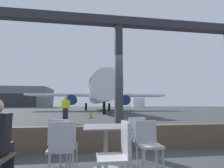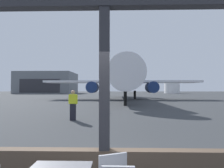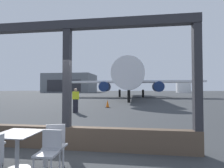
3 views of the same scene
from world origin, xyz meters
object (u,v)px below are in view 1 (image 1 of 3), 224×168
object	(u,v)px
dining_table	(106,145)
traffic_cone	(91,114)
cafe_chair_aisle_right	(141,136)
fuel_storage_tank	(138,103)
cafe_chair_side_extra	(148,141)
cafe_chair_aisle_left	(62,145)
airplane	(98,94)
cafe_chair_window_right	(61,140)
cafe_chair_window_left	(119,151)
distant_hangar	(24,98)
ground_crew_worker	(66,109)

from	to	relation	value
dining_table	traffic_cone	bearing A→B (deg)	90.31
cafe_chair_aisle_right	fuel_storage_tank	size ratio (longest dim) A/B	0.14
fuel_storage_tank	dining_table	bearing A→B (deg)	-107.32
cafe_chair_side_extra	traffic_cone	xyz separation A→B (m)	(-0.81, 12.16, -0.19)
cafe_chair_aisle_left	airplane	size ratio (longest dim) A/B	0.03
cafe_chair_window_right	dining_table	bearing A→B (deg)	-5.97
cafe_chair_aisle_left	cafe_chair_aisle_right	distance (m)	1.51
cafe_chair_window_left	cafe_chair_window_right	xyz separation A→B (m)	(-0.86, 0.87, -0.02)
cafe_chair_aisle_left	distant_hangar	world-z (taller)	distant_hangar
fuel_storage_tank	airplane	bearing A→B (deg)	-115.31
ground_crew_worker	traffic_cone	distance (m)	4.06
cafe_chair_window_right	traffic_cone	bearing A→B (deg)	86.60
cafe_chair_side_extra	traffic_cone	size ratio (longest dim) A/B	1.24
cafe_chair_aisle_right	traffic_cone	size ratio (longest dim) A/B	1.30
fuel_storage_tank	traffic_cone	bearing A→B (deg)	-110.26
airplane	dining_table	bearing A→B (deg)	-93.12
ground_crew_worker	dining_table	bearing A→B (deg)	-78.03
cafe_chair_aisle_left	fuel_storage_tank	size ratio (longest dim) A/B	0.14
cafe_chair_aisle_left	fuel_storage_tank	bearing A→B (deg)	72.25
cafe_chair_window_left	cafe_chair_side_extra	bearing A→B (deg)	47.25
cafe_chair_side_extra	ground_crew_worker	xyz separation A→B (m)	(-2.54, 8.53, 0.38)
cafe_chair_aisle_left	cafe_chair_side_extra	size ratio (longest dim) A/B	1.04
airplane	fuel_storage_tank	bearing A→B (deg)	64.69
ground_crew_worker	fuel_storage_tank	size ratio (longest dim) A/B	0.27
cafe_chair_window_right	cafe_chair_side_extra	world-z (taller)	cafe_chair_window_right
cafe_chair_aisle_right	ground_crew_worker	bearing A→B (deg)	106.94
cafe_chair_window_left	distant_hangar	world-z (taller)	distant_hangar
cafe_chair_aisle_right	airplane	xyz separation A→B (m)	(0.95, 30.16, 2.86)
dining_table	cafe_chair_aisle_left	bearing A→B (deg)	-161.78
cafe_chair_side_extra	traffic_cone	bearing A→B (deg)	93.80
cafe_chair_side_extra	airplane	size ratio (longest dim) A/B	0.03
cafe_chair_aisle_right	airplane	distance (m)	30.31
airplane	ground_crew_worker	world-z (taller)	airplane
ground_crew_worker	airplane	bearing A→B (deg)	81.06
cafe_chair_side_extra	cafe_chair_aisle_left	bearing A→B (deg)	-173.77
cafe_chair_side_extra	airplane	xyz separation A→B (m)	(0.91, 30.47, 2.89)
dining_table	traffic_cone	size ratio (longest dim) A/B	1.13
ground_crew_worker	fuel_storage_tank	distance (m)	75.27
airplane	fuel_storage_tank	size ratio (longest dim) A/B	5.03
cafe_chair_aisle_right	dining_table	bearing A→B (deg)	-162.04
cafe_chair_side_extra	fuel_storage_tank	world-z (taller)	fuel_storage_tank
cafe_chair_window_right	cafe_chair_side_extra	xyz separation A→B (m)	(1.52, -0.16, -0.02)
cafe_chair_window_right	cafe_chair_side_extra	distance (m)	1.53
dining_table	distant_hangar	bearing A→B (deg)	110.56
dining_table	cafe_chair_side_extra	xyz separation A→B (m)	(0.74, -0.08, 0.07)
cafe_chair_aisle_left	distant_hangar	size ratio (longest dim) A/B	0.04
ground_crew_worker	traffic_cone	xyz separation A→B (m)	(1.73, 3.63, -0.57)
cafe_chair_aisle_left	airplane	distance (m)	30.86
cafe_chair_aisle_right	distant_hangar	size ratio (longest dim) A/B	0.04
ground_crew_worker	traffic_cone	size ratio (longest dim) A/B	2.51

